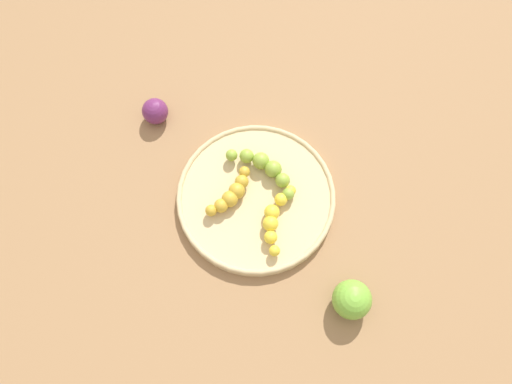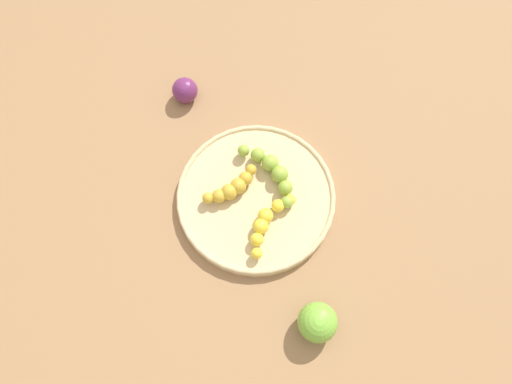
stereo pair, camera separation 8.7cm
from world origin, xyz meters
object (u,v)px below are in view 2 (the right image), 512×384
object	(u,v)px
fruit_bowl	(256,197)
plum_purple	(185,90)
banana_spotted	(233,188)
banana_green	(272,171)
banana_yellow	(267,222)
apple_green	(318,322)

from	to	relation	value
fruit_bowl	plum_purple	size ratio (longest dim) A/B	5.74
banana_spotted	fruit_bowl	bearing A→B (deg)	40.89
banana_green	banana_spotted	world-z (taller)	banana_green
fruit_bowl	banana_yellow	bearing A→B (deg)	-1.76
banana_spotted	apple_green	bearing A→B (deg)	-4.65
banana_green	apple_green	bearing A→B (deg)	-112.61
plum_purple	banana_spotted	bearing A→B (deg)	3.71
banana_spotted	plum_purple	distance (m)	0.24
plum_purple	banana_green	bearing A→B (deg)	22.39
apple_green	fruit_bowl	bearing A→B (deg)	-177.43
apple_green	banana_yellow	bearing A→B (deg)	-176.10
banana_green	plum_purple	size ratio (longest dim) A/B	2.87
banana_yellow	apple_green	size ratio (longest dim) A/B	1.68
fruit_bowl	banana_yellow	distance (m)	0.06
banana_yellow	apple_green	xyz separation A→B (m)	(0.19, 0.01, 0.00)
banana_yellow	plum_purple	distance (m)	0.33
banana_green	apple_green	distance (m)	0.28
apple_green	banana_green	bearing A→B (deg)	173.45
fruit_bowl	banana_spotted	xyz separation A→B (m)	(-0.03, -0.04, 0.02)
banana_yellow	banana_green	bearing A→B (deg)	-64.25
banana_yellow	apple_green	bearing A→B (deg)	146.71
banana_yellow	banana_green	size ratio (longest dim) A/B	0.76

